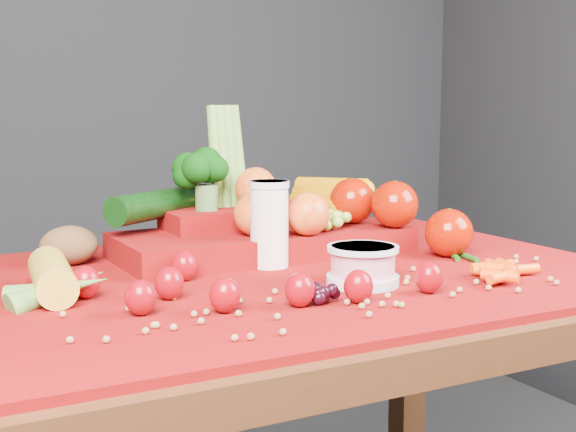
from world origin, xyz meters
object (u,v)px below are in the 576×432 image
milk_glass (269,221)px  yogurt_bowl (363,264)px  table (294,336)px  produce_mound (279,220)px

milk_glass → yogurt_bowl: size_ratio=1.31×
table → produce_mound: (0.05, 0.15, 0.17)m
yogurt_bowl → table: bearing=109.0°
produce_mound → yogurt_bowl: bearing=-91.1°
milk_glass → produce_mound: 0.12m
yogurt_bowl → produce_mound: bearing=88.9°
milk_glass → yogurt_bowl: bearing=-71.4°
milk_glass → yogurt_bowl: milk_glass is taller
yogurt_bowl → produce_mound: produce_mound is taller
table → yogurt_bowl: bearing=-71.0°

